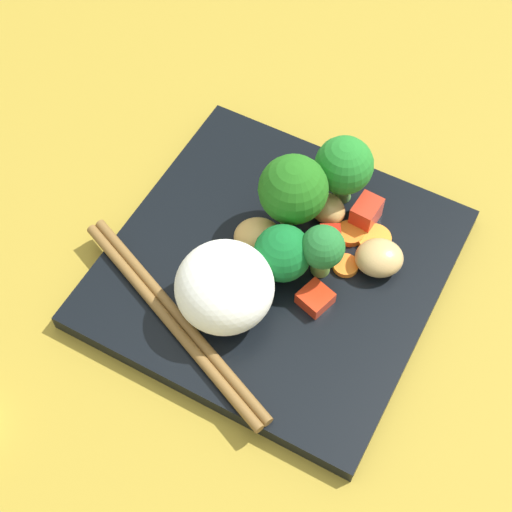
{
  "coord_description": "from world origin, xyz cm",
  "views": [
    {
      "loc": [
        14.71,
        -30.82,
        55.29
      ],
      "look_at": [
        -1.07,
        -1.32,
        3.54
      ],
      "focal_mm": 54.22,
      "sensor_mm": 36.0,
      "label": 1
    }
  ],
  "objects_px": {
    "carrot_slice_3": "(350,233)",
    "chopstick_pair": "(173,318)",
    "square_plate": "(275,267)",
    "rice_mound": "(225,287)",
    "broccoli_floret_1": "(283,254)"
  },
  "relations": [
    {
      "from": "rice_mound",
      "to": "chopstick_pair",
      "type": "distance_m",
      "value": 0.05
    },
    {
      "from": "square_plate",
      "to": "carrot_slice_3",
      "type": "relative_size",
      "value": 11.0
    },
    {
      "from": "square_plate",
      "to": "chopstick_pair",
      "type": "distance_m",
      "value": 0.1
    },
    {
      "from": "broccoli_floret_1",
      "to": "chopstick_pair",
      "type": "distance_m",
      "value": 0.1
    },
    {
      "from": "rice_mound",
      "to": "carrot_slice_3",
      "type": "xyz_separation_m",
      "value": [
        0.06,
        0.11,
        -0.03
      ]
    },
    {
      "from": "square_plate",
      "to": "carrot_slice_3",
      "type": "distance_m",
      "value": 0.07
    },
    {
      "from": "carrot_slice_3",
      "to": "chopstick_pair",
      "type": "distance_m",
      "value": 0.17
    },
    {
      "from": "square_plate",
      "to": "carrot_slice_3",
      "type": "xyz_separation_m",
      "value": [
        0.04,
        0.05,
        0.01
      ]
    },
    {
      "from": "square_plate",
      "to": "broccoli_floret_1",
      "type": "height_order",
      "value": "broccoli_floret_1"
    },
    {
      "from": "rice_mound",
      "to": "chopstick_pair",
      "type": "bearing_deg",
      "value": -134.73
    },
    {
      "from": "square_plate",
      "to": "chopstick_pair",
      "type": "bearing_deg",
      "value": -117.81
    },
    {
      "from": "rice_mound",
      "to": "carrot_slice_3",
      "type": "relative_size",
      "value": 3.28
    },
    {
      "from": "rice_mound",
      "to": "chopstick_pair",
      "type": "relative_size",
      "value": 0.36
    },
    {
      "from": "rice_mound",
      "to": "broccoli_floret_1",
      "type": "xyz_separation_m",
      "value": [
        0.02,
        0.05,
        -0.0
      ]
    },
    {
      "from": "rice_mound",
      "to": "square_plate",
      "type": "bearing_deg",
      "value": 74.62
    }
  ]
}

